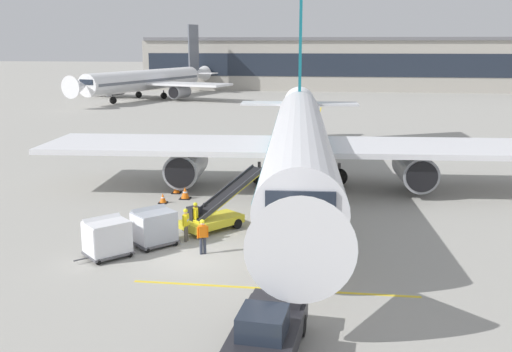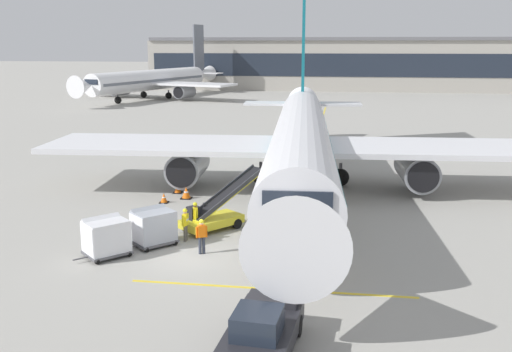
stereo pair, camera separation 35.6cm
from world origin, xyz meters
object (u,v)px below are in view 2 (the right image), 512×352
object	(u,v)px
parked_airplane	(301,139)
safety_cone_nose_mark	(178,188)
baggage_cart_lead	(153,226)
safety_cone_wingtip	(186,193)
pushback_tug	(262,330)
distant_airplane	(153,80)
ground_crew_by_carts	(137,226)
belt_loader	(215,213)
baggage_cart_second	(106,236)
ground_crew_by_loader	(195,216)
safety_cone_engine_keepout	(164,198)
ground_crew_wingwalker	(202,234)
ground_crew_marshaller	(185,222)

from	to	relation	value
parked_airplane	safety_cone_nose_mark	xyz separation A→B (m)	(-8.19, -2.54, -3.17)
baggage_cart_lead	safety_cone_wingtip	size ratio (longest dim) A/B	3.25
baggage_cart_lead	safety_cone_nose_mark	world-z (taller)	baggage_cart_lead
baggage_cart_lead	safety_cone_nose_mark	xyz separation A→B (m)	(-1.70, 10.39, -0.67)
parked_airplane	baggage_cart_lead	bearing A→B (deg)	-116.62
pushback_tug	distant_airplane	distance (m)	93.27
ground_crew_by_carts	safety_cone_nose_mark	distance (m)	10.52
belt_loader	baggage_cart_second	bearing A→B (deg)	-130.97
ground_crew_by_loader	safety_cone_wingtip	size ratio (longest dim) A/B	2.22
ground_crew_by_loader	safety_cone_engine_keepout	world-z (taller)	ground_crew_by_loader
pushback_tug	ground_crew_by_carts	distance (m)	12.33
pushback_tug	safety_cone_nose_mark	xyz separation A→B (m)	(-8.58, 20.09, -0.50)
ground_crew_wingwalker	distant_airplane	bearing A→B (deg)	109.73
ground_crew_wingwalker	distant_airplane	xyz separation A→B (m)	(-28.20, 78.63, 2.39)
belt_loader	ground_crew_by_loader	xyz separation A→B (m)	(-0.86, -0.93, 0.12)
ground_crew_by_loader	distant_airplane	world-z (taller)	distant_airplane
ground_crew_wingwalker	safety_cone_nose_mark	size ratio (longest dim) A/B	2.61
pushback_tug	safety_cone_wingtip	distance (m)	20.25
baggage_cart_second	distant_airplane	bearing A→B (deg)	106.62
parked_airplane	ground_crew_marshaller	world-z (taller)	parked_airplane
ground_crew_by_loader	safety_cone_wingtip	world-z (taller)	ground_crew_by_loader
parked_airplane	ground_crew_wingwalker	distance (m)	14.54
ground_crew_by_loader	safety_cone_wingtip	bearing A→B (deg)	108.99
belt_loader	pushback_tug	xyz separation A→B (m)	(4.35, -12.71, -0.06)
belt_loader	safety_cone_wingtip	xyz separation A→B (m)	(-3.26, 6.05, -0.50)
baggage_cart_lead	ground_crew_wingwalker	xyz separation A→B (m)	(2.72, -0.89, -0.00)
ground_crew_marshaller	distant_airplane	world-z (taller)	distant_airplane
ground_crew_by_loader	safety_cone_nose_mark	bearing A→B (deg)	112.05
pushback_tug	safety_cone_engine_keepout	world-z (taller)	pushback_tug
safety_cone_wingtip	distant_airplane	size ratio (longest dim) A/B	0.02
parked_airplane	baggage_cart_lead	world-z (taller)	parked_airplane
distant_airplane	safety_cone_engine_keepout	bearing A→B (deg)	-71.35
safety_cone_wingtip	safety_cone_engine_keepout	bearing A→B (deg)	-132.64
belt_loader	ground_crew_by_carts	world-z (taller)	belt_loader
baggage_cart_lead	distant_airplane	world-z (taller)	distant_airplane
pushback_tug	ground_crew_by_carts	world-z (taller)	pushback_tug
belt_loader	ground_crew_by_loader	bearing A→B (deg)	-132.98
baggage_cart_second	safety_cone_nose_mark	world-z (taller)	baggage_cart_second
ground_crew_wingwalker	safety_cone_engine_keepout	world-z (taller)	ground_crew_wingwalker
safety_cone_nose_mark	safety_cone_wingtip	bearing A→B (deg)	-54.08
ground_crew_marshaller	safety_cone_wingtip	size ratio (longest dim) A/B	2.22
baggage_cart_lead	ground_crew_wingwalker	size ratio (longest dim) A/B	1.46
safety_cone_engine_keepout	safety_cone_wingtip	bearing A→B (deg)	47.36
ground_crew_by_loader	distant_airplane	xyz separation A→B (m)	(-27.14, 75.65, 2.39)
baggage_cart_second	safety_cone_engine_keepout	xyz separation A→B (m)	(-0.16, 9.69, -0.70)
belt_loader	pushback_tug	bearing A→B (deg)	-71.10
safety_cone_engine_keepout	ground_crew_wingwalker	bearing A→B (deg)	-62.17
baggage_cart_second	distant_airplane	world-z (taller)	distant_airplane
baggage_cart_second	ground_crew_by_carts	distance (m)	2.00
distant_airplane	belt_loader	bearing A→B (deg)	-69.46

